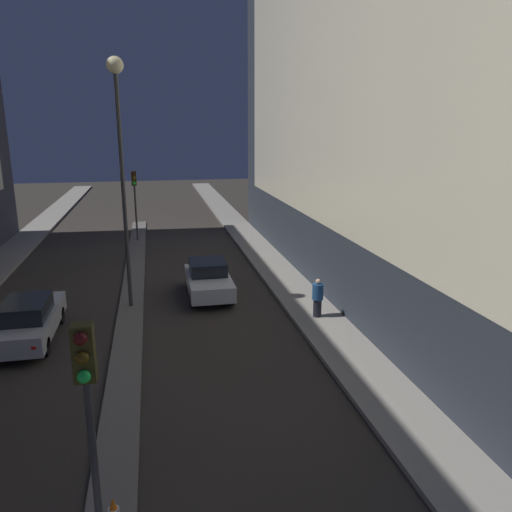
{
  "coord_description": "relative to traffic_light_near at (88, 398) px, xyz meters",
  "views": [
    {
      "loc": [
        1.12,
        -4.44,
        7.37
      ],
      "look_at": [
        5.09,
        14.65,
        2.25
      ],
      "focal_mm": 35.0,
      "sensor_mm": 36.0,
      "label": 1
    }
  ],
  "objects": [
    {
      "name": "street_lamp",
      "position": [
        0.0,
        13.07,
        3.86
      ],
      "size": [
        0.64,
        0.64,
        9.73
      ],
      "color": "#383838",
      "rests_on": "median_strip"
    },
    {
      "name": "building_right",
      "position": [
        11.2,
        13.62,
        6.19
      ],
      "size": [
        6.01,
        32.58,
        19.13
      ],
      "color": "#2D333D",
      "rests_on": "ground"
    },
    {
      "name": "traffic_light_mid",
      "position": [
        0.0,
        25.58,
        0.0
      ],
      "size": [
        0.32,
        0.42,
        4.46
      ],
      "color": "#383838",
      "rests_on": "median_strip"
    },
    {
      "name": "car_right_lane",
      "position": [
        3.34,
        13.97,
        -2.61
      ],
      "size": [
        1.84,
        4.09,
        1.55
      ],
      "color": "silver",
      "rests_on": "ground"
    },
    {
      "name": "median_strip",
      "position": [
        0.0,
        15.26,
        -3.33
      ],
      "size": [
        1.0,
        33.86,
        0.11
      ],
      "color": "#66605B",
      "rests_on": "ground"
    },
    {
      "name": "traffic_light_near",
      "position": [
        0.0,
        0.0,
        0.0
      ],
      "size": [
        0.32,
        0.42,
        4.46
      ],
      "color": "#383838",
      "rests_on": "median_strip"
    },
    {
      "name": "pedestrian_on_right_sidewalk",
      "position": [
        7.15,
        10.23,
        -2.44
      ],
      "size": [
        0.43,
        0.43,
        1.52
      ],
      "color": "black",
      "rests_on": "sidewalk_right"
    },
    {
      "name": "car_left_lane",
      "position": [
        -3.34,
        10.45,
        -2.59
      ],
      "size": [
        1.71,
        4.67,
        1.59
      ],
      "color": "#B2B2B7",
      "rests_on": "ground"
    }
  ]
}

